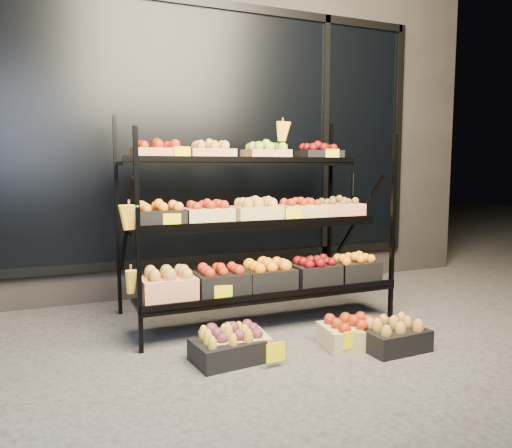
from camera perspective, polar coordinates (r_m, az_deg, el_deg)
name	(u,v)px	position (r m, az deg, el deg)	size (l,w,h in m)	color
ground	(290,341)	(3.68, 3.89, -13.15)	(24.00, 24.00, 0.00)	#514F4C
building	(189,123)	(5.91, -7.67, 11.41)	(6.00, 2.08, 3.50)	#2D2826
display_rack	(256,223)	(4.03, -0.02, 0.11)	(2.18, 1.02, 1.75)	black
tag_floor_a	(276,358)	(3.20, 2.25, -15.10)	(0.13, 0.01, 0.12)	#FFD900
tag_floor_b	(352,346)	(3.46, 10.95, -13.49)	(0.13, 0.01, 0.12)	#FFD900
floor_crate_left	(235,342)	(3.37, -2.46, -13.29)	(0.45, 0.34, 0.21)	tan
floor_crate_midleft	(227,347)	(3.28, -3.37, -13.84)	(0.45, 0.36, 0.21)	black
floor_crate_midright	(353,332)	(3.61, 11.00, -12.00)	(0.46, 0.37, 0.21)	tan
floor_crate_right	(393,335)	(3.60, 15.42, -12.15)	(0.44, 0.33, 0.21)	black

